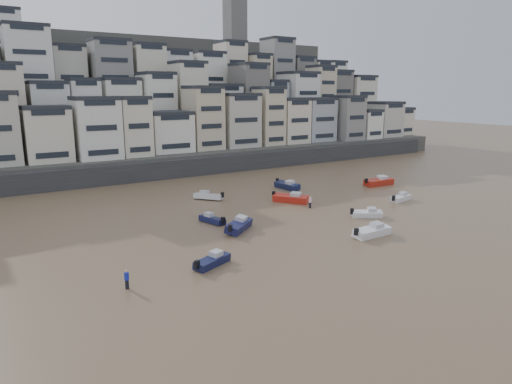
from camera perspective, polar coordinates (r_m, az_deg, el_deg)
ground at (r=34.68m, az=19.98°, el=-16.88°), size 400.00×400.00×0.00m
harbor_wall at (r=90.93m, az=-9.67°, el=2.97°), size 140.00×3.00×3.50m
hillside at (r=128.80m, az=-14.97°, el=10.54°), size 141.04×66.00×50.00m
boat_a at (r=54.89m, az=14.30°, el=-4.64°), size 5.53×1.93×1.50m
boat_b at (r=62.96m, az=13.74°, el=-2.55°), size 4.42×3.55×1.18m
boat_c at (r=55.44m, az=-2.15°, el=-4.06°), size 5.58×4.88×1.53m
boat_d at (r=73.61m, az=17.65°, el=-0.59°), size 4.78×2.36×1.25m
boat_e at (r=69.49m, az=4.37°, el=-0.62°), size 4.91×5.98×1.61m
boat_f at (r=58.89m, az=-5.51°, el=-3.29°), size 2.47×4.52×1.17m
boat_g at (r=84.61m, az=15.10°, el=1.40°), size 6.47×2.37×1.74m
boat_h at (r=71.48m, az=-5.96°, el=-0.39°), size 4.38×4.90×1.36m
boat_i at (r=78.82m, az=3.90°, el=0.94°), size 2.23×5.83×1.56m
boat_j at (r=44.84m, az=-5.51°, el=-8.38°), size 4.83×3.19×1.26m
person_blue at (r=41.12m, az=-15.86°, el=-10.45°), size 0.44×0.44×1.74m
person_pink at (r=66.31m, az=6.79°, el=-1.26°), size 0.44×0.44×1.74m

